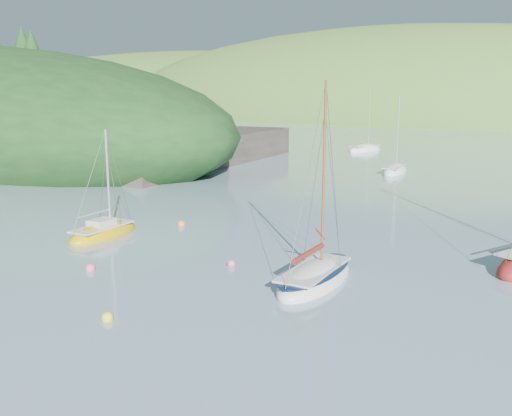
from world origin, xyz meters
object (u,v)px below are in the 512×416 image
Objects in this scene: daysailer_white at (315,278)px; distant_sloop_c at (365,150)px; distant_sloop_a at (394,171)px; sailboat_yellow at (103,233)px.

daysailer_white reaches higher than distant_sloop_c.
daysailer_white is 1.00× the size of distant_sloop_c.
daysailer_white is 1.11× the size of distant_sloop_a.
distant_sloop_c is at bearing 106.51° from daysailer_white.
distant_sloop_a is at bearing 76.44° from sailboat_yellow.
distant_sloop_c is (-12.13, 18.57, 0.01)m from distant_sloop_a.
distant_sloop_c is (-8.47, 54.40, 0.00)m from sailboat_yellow.
sailboat_yellow is 0.71× the size of distant_sloop_c.
distant_sloop_a is 22.18m from distant_sloop_c.
daysailer_white is at bearing -56.70° from distant_sloop_c.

